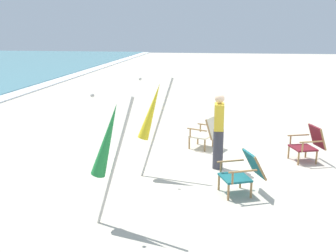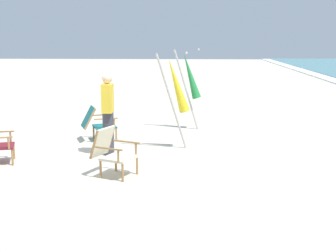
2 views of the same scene
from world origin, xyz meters
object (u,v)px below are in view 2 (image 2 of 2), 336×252
at_px(umbrella_furled_green, 190,77).
at_px(person_near_chairs, 108,113).
at_px(beach_chair_far_center, 97,122).
at_px(beach_chair_back_left, 111,150).
at_px(umbrella_furled_yellow, 176,86).

xyz_separation_m(umbrella_furled_green, person_near_chairs, (2.74, -1.61, -0.50)).
distance_m(beach_chair_far_center, beach_chair_back_left, 2.77).
height_order(beach_chair_back_left, person_near_chairs, person_near_chairs).
bearing_deg(umbrella_furled_yellow, person_near_chairs, -66.17).
height_order(beach_chair_far_center, beach_chair_back_left, beach_chair_back_left).
bearing_deg(person_near_chairs, beach_chair_back_left, 12.13).
bearing_deg(umbrella_furled_yellow, umbrella_furled_green, 172.70).
xyz_separation_m(beach_chair_far_center, umbrella_furled_yellow, (0.68, 1.81, 0.90)).
xyz_separation_m(beach_chair_back_left, umbrella_furled_yellow, (-1.98, 1.04, 0.89)).
relative_size(beach_chair_far_center, beach_chair_back_left, 1.08).
bearing_deg(person_near_chairs, beach_chair_far_center, -159.32).
relative_size(beach_chair_far_center, person_near_chairs, 0.56).
height_order(beach_chair_back_left, umbrella_furled_green, umbrella_furled_green).
relative_size(beach_chair_far_center, umbrella_furled_yellow, 0.45).
relative_size(umbrella_furled_green, umbrella_furled_yellow, 1.01).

